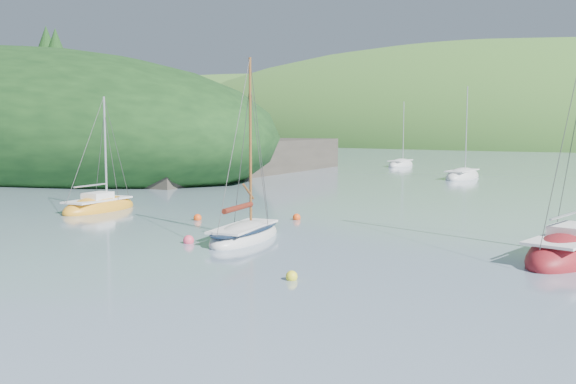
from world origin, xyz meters
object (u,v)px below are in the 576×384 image
Objects in this scene: daysailer_white at (245,235)px; distant_sloop_a at (462,177)px; distant_sloop_c at (401,165)px; sloop_red at (574,252)px; sailboat_yellow at (99,208)px.

daysailer_white is 38.48m from distant_sloop_a.
daysailer_white is 55.18m from distant_sloop_c.
daysailer_white is at bearing -76.43° from distant_sloop_c.
sloop_red reaches higher than distant_sloop_c.
daysailer_white is 0.90× the size of distant_sloop_a.
sailboat_yellow is 49.94m from distant_sloop_c.
distant_sloop_c is (-13.81, 13.56, -0.01)m from distant_sloop_a.
distant_sloop_a is at bearing 81.67° from daysailer_white.
sailboat_yellow is at bearing -169.66° from sloop_red.
distant_sloop_a reaches higher than sailboat_yellow.
distant_sloop_c is at bearing 128.91° from sloop_red.
daysailer_white is at bearing -85.88° from distant_sloop_a.
distant_sloop_a is (-5.67, 38.06, -0.03)m from daysailer_white.
distant_sloop_a is at bearing 65.79° from sailboat_yellow.
distant_sloop_a reaches higher than daysailer_white.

